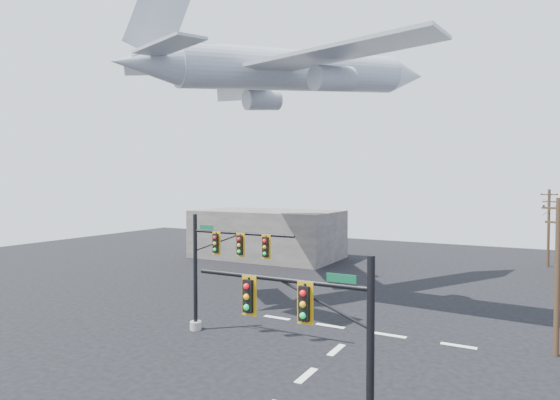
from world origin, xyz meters
The scene contains 8 objects.
lane_markings centered at (0.00, 5.33, 0.01)m, with size 14.00×21.20×0.01m.
signal_mast_near centered at (3.94, -2.82, 3.87)m, with size 6.76×0.79×7.22m.
signal_mast_far centered at (-7.54, 7.10, 4.23)m, with size 7.48×0.82×7.46m.
utility_pole_a centered at (10.89, 12.81, 4.52)m, with size 1.63×0.79×8.65m.
utility_pole_c centered at (11.36, 44.20, 4.59)m, with size 1.76×0.59×8.78m.
power_lines centered at (11.70, 28.50, 7.69)m, with size 2.90×31.39×0.08m.
airliner centered at (-8.23, 19.60, 18.98)m, with size 26.25×28.72×8.09m.
building_left centered at (-20.00, 35.00, 3.00)m, with size 18.00×10.00×6.00m, color slate.
Camera 1 is at (9.56, -16.48, 9.40)m, focal length 30.00 mm.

